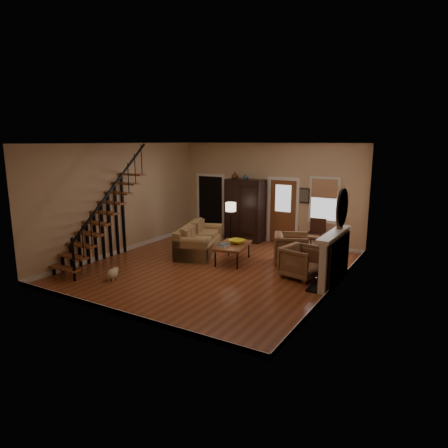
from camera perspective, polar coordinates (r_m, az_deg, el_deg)
The scene contains 15 objects.
room at distance 12.17m, azimuth 1.19°, elevation 3.02°, with size 7.00×7.33×3.30m.
staircase at distance 11.25m, azimuth -17.30°, elevation 2.25°, with size 0.94×2.80×3.20m, color brown, non-canonical shape.
fireplace at distance 9.87m, azimuth 15.65°, elevation -4.08°, with size 0.33×1.95×2.30m.
armoire at distance 13.58m, azimuth 3.02°, elevation 1.98°, with size 1.30×0.60×2.10m, color black, non-canonical shape.
vase_a at distance 13.51m, azimuth 1.56°, elevation 6.96°, with size 0.24×0.24×0.25m, color #4C2619.
vase_b at distance 13.32m, azimuth 3.07°, elevation 6.80°, with size 0.20×0.20×0.21m, color #334C60.
sofa at distance 12.13m, azimuth -3.50°, elevation -2.26°, with size 0.97×2.25×0.84m, color olive, non-canonical shape.
coffee_table at distance 11.28m, azimuth 1.25°, elevation -4.19°, with size 0.78×1.34×0.51m, color brown, non-canonical shape.
bowl at distance 11.30m, azimuth 1.85°, elevation -2.52°, with size 0.46×0.46×0.11m, color gold.
books at distance 11.01m, azimuth -0.06°, elevation -3.03°, with size 0.25×0.33×0.06m, color beige, non-canonical shape.
armchair_left at distance 10.17m, azimuth 11.00°, elevation -5.35°, with size 0.86×0.88×0.80m, color brown.
armchair_right at distance 11.28m, azimuth 9.58°, elevation -3.47°, with size 0.91×0.93×0.85m, color brown.
floor_lamp at distance 12.74m, azimuth 0.96°, elevation -0.15°, with size 0.33×0.33×1.45m, color black, non-canonical shape.
side_chair at distance 12.55m, azimuth 12.93°, elevation -1.65°, with size 0.54×0.54×1.02m, color #3B1C12, non-canonical shape.
dog at distance 10.23m, azimuth -15.68°, elevation -6.96°, with size 0.24×0.41×0.30m, color beige, non-canonical shape.
Camera 1 is at (5.51, -8.71, 3.36)m, focal length 32.00 mm.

